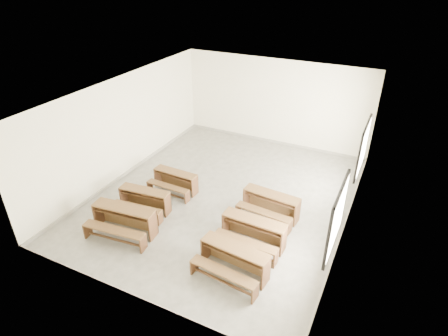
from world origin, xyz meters
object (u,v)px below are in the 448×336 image
at_px(desk_set_1, 144,199).
at_px(desk_set_3, 234,259).
at_px(desk_set_0, 124,218).
at_px(desk_set_2, 175,180).
at_px(desk_set_4, 253,230).
at_px(desk_set_5, 270,203).

bearing_deg(desk_set_1, desk_set_3, -24.48).
distance_m(desk_set_0, desk_set_2, 2.28).
height_order(desk_set_4, desk_set_5, desk_set_4).
height_order(desk_set_0, desk_set_2, desk_set_0).
height_order(desk_set_1, desk_set_4, desk_set_4).
relative_size(desk_set_1, desk_set_5, 0.93).
height_order(desk_set_0, desk_set_3, desk_set_0).
height_order(desk_set_2, desk_set_4, desk_set_4).
relative_size(desk_set_4, desk_set_5, 1.00).
bearing_deg(desk_set_4, desk_set_0, -159.99).
bearing_deg(desk_set_4, desk_set_1, -177.93).
height_order(desk_set_1, desk_set_5, desk_set_5).
xyz_separation_m(desk_set_3, desk_set_5, (-0.00, 2.39, -0.01)).
xyz_separation_m(desk_set_1, desk_set_2, (0.20, 1.26, -0.01)).
bearing_deg(desk_set_5, desk_set_4, -84.22).
relative_size(desk_set_1, desk_set_4, 0.93).
distance_m(desk_set_0, desk_set_1, 1.03).
distance_m(desk_set_2, desk_set_4, 3.31).
bearing_deg(desk_set_2, desk_set_1, -96.98).
xyz_separation_m(desk_set_4, desk_set_5, (-0.01, 1.28, -0.01)).
height_order(desk_set_0, desk_set_1, desk_set_0).
xyz_separation_m(desk_set_1, desk_set_3, (3.26, -1.10, 0.04)).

